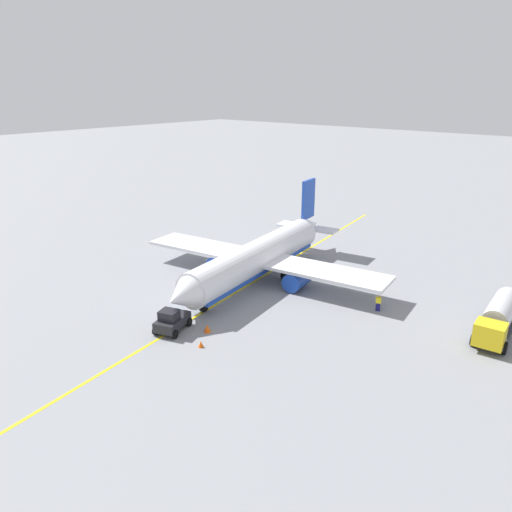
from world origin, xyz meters
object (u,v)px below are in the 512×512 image
at_px(fuel_tanker, 499,317).
at_px(safety_cone_wingtip, 201,344).
at_px(airplane, 258,257).
at_px(pushback_tug, 172,321).
at_px(safety_cone_nose, 207,328).
at_px(refueling_worker, 378,303).

distance_m(fuel_tanker, safety_cone_wingtip, 26.80).
bearing_deg(fuel_tanker, airplane, -81.56).
bearing_deg(fuel_tanker, safety_cone_wingtip, -44.63).
relative_size(pushback_tug, safety_cone_nose, 5.52).
bearing_deg(safety_cone_nose, refueling_worker, 145.48).
xyz_separation_m(pushback_tug, safety_cone_nose, (-1.92, 2.66, -0.64)).
distance_m(pushback_tug, safety_cone_nose, 3.34).
bearing_deg(refueling_worker, fuel_tanker, 103.14).
height_order(airplane, refueling_worker, airplane).
bearing_deg(safety_cone_nose, safety_cone_wingtip, 34.21).
xyz_separation_m(airplane, pushback_tug, (14.92, 2.16, -1.67)).
height_order(pushback_tug, safety_cone_wingtip, pushback_tug).
bearing_deg(safety_cone_wingtip, pushback_tug, -95.17).
bearing_deg(refueling_worker, pushback_tug, -37.61).
distance_m(airplane, safety_cone_nose, 14.06).
bearing_deg(airplane, pushback_tug, 8.24).
height_order(airplane, fuel_tanker, airplane).
relative_size(airplane, refueling_worker, 18.11).
distance_m(pushback_tug, safety_cone_wingtip, 4.31).
height_order(fuel_tanker, refueling_worker, fuel_tanker).
bearing_deg(safety_cone_wingtip, safety_cone_nose, -145.79).
xyz_separation_m(refueling_worker, safety_cone_nose, (14.28, -9.82, -0.45)).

